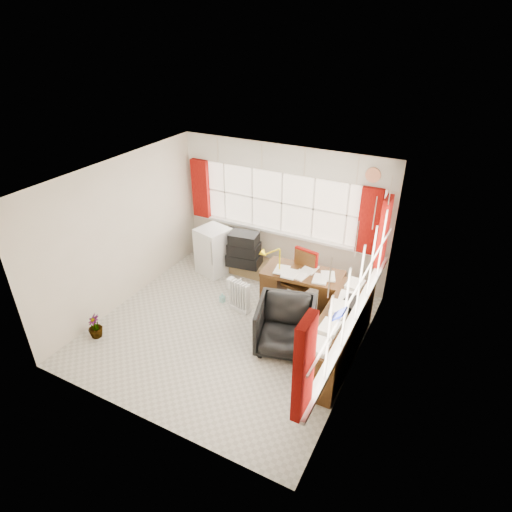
{
  "coord_description": "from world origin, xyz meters",
  "views": [
    {
      "loc": [
        2.89,
        -4.6,
        4.37
      ],
      "look_at": [
        0.21,
        0.55,
        1.12
      ],
      "focal_mm": 30.0,
      "sensor_mm": 36.0,
      "label": 1
    }
  ],
  "objects_px": {
    "desk": "(302,289)",
    "radiator": "(240,299)",
    "office_chair": "(286,326)",
    "desk_lamp": "(280,255)",
    "tv_bench": "(249,266)",
    "crt_tv": "(234,243)",
    "credenza": "(338,334)",
    "task_chair": "(302,278)",
    "mini_fridge": "(214,251)"
  },
  "relations": [
    {
      "from": "desk",
      "to": "mini_fridge",
      "type": "height_order",
      "value": "mini_fridge"
    },
    {
      "from": "tv_bench",
      "to": "mini_fridge",
      "type": "xyz_separation_m",
      "value": [
        -0.6,
        -0.31,
        0.33
      ]
    },
    {
      "from": "desk",
      "to": "radiator",
      "type": "distance_m",
      "value": 1.05
    },
    {
      "from": "desk_lamp",
      "to": "mini_fridge",
      "type": "relative_size",
      "value": 0.48
    },
    {
      "from": "desk_lamp",
      "to": "crt_tv",
      "type": "xyz_separation_m",
      "value": [
        -1.41,
        0.95,
        -0.56
      ]
    },
    {
      "from": "task_chair",
      "to": "credenza",
      "type": "bearing_deg",
      "value": -44.51
    },
    {
      "from": "desk",
      "to": "credenza",
      "type": "xyz_separation_m",
      "value": [
        0.9,
        -0.82,
        -0.02
      ]
    },
    {
      "from": "desk",
      "to": "task_chair",
      "type": "height_order",
      "value": "task_chair"
    },
    {
      "from": "task_chair",
      "to": "desk",
      "type": "bearing_deg",
      "value": -63.56
    },
    {
      "from": "mini_fridge",
      "to": "credenza",
      "type": "bearing_deg",
      "value": -22.78
    },
    {
      "from": "office_chair",
      "to": "radiator",
      "type": "bearing_deg",
      "value": 138.87
    },
    {
      "from": "desk_lamp",
      "to": "office_chair",
      "type": "xyz_separation_m",
      "value": [
        0.5,
        -0.84,
        -0.66
      ]
    },
    {
      "from": "radiator",
      "to": "task_chair",
      "type": "bearing_deg",
      "value": 35.63
    },
    {
      "from": "credenza",
      "to": "desk_lamp",
      "type": "bearing_deg",
      "value": 151.92
    },
    {
      "from": "task_chair",
      "to": "mini_fridge",
      "type": "height_order",
      "value": "task_chair"
    },
    {
      "from": "office_chair",
      "to": "radiator",
      "type": "distance_m",
      "value": 1.18
    },
    {
      "from": "radiator",
      "to": "desk_lamp",
      "type": "bearing_deg",
      "value": 31.46
    },
    {
      "from": "desk",
      "to": "office_chair",
      "type": "distance_m",
      "value": 1.0
    },
    {
      "from": "office_chair",
      "to": "crt_tv",
      "type": "height_order",
      "value": "office_chair"
    },
    {
      "from": "office_chair",
      "to": "desk_lamp",
      "type": "bearing_deg",
      "value": 104.73
    },
    {
      "from": "desk_lamp",
      "to": "credenza",
      "type": "distance_m",
      "value": 1.56
    },
    {
      "from": "radiator",
      "to": "tv_bench",
      "type": "bearing_deg",
      "value": 111.49
    },
    {
      "from": "desk",
      "to": "task_chair",
      "type": "bearing_deg",
      "value": 116.44
    },
    {
      "from": "desk_lamp",
      "to": "task_chair",
      "type": "distance_m",
      "value": 0.64
    },
    {
      "from": "credenza",
      "to": "crt_tv",
      "type": "height_order",
      "value": "credenza"
    },
    {
      "from": "credenza",
      "to": "mini_fridge",
      "type": "xyz_separation_m",
      "value": [
        -2.88,
        1.21,
        0.06
      ]
    },
    {
      "from": "office_chair",
      "to": "radiator",
      "type": "xyz_separation_m",
      "value": [
        -1.06,
        0.5,
        -0.16
      ]
    },
    {
      "from": "crt_tv",
      "to": "radiator",
      "type": "bearing_deg",
      "value": -56.77
    },
    {
      "from": "tv_bench",
      "to": "crt_tv",
      "type": "distance_m",
      "value": 0.54
    },
    {
      "from": "office_chair",
      "to": "desk",
      "type": "bearing_deg",
      "value": 82.29
    },
    {
      "from": "task_chair",
      "to": "tv_bench",
      "type": "xyz_separation_m",
      "value": [
        -1.33,
        0.58,
        -0.43
      ]
    },
    {
      "from": "crt_tv",
      "to": "office_chair",
      "type": "bearing_deg",
      "value": -43.23
    },
    {
      "from": "credenza",
      "to": "tv_bench",
      "type": "xyz_separation_m",
      "value": [
        -2.28,
        1.52,
        -0.27
      ]
    },
    {
      "from": "desk_lamp",
      "to": "crt_tv",
      "type": "relative_size",
      "value": 0.65
    },
    {
      "from": "task_chair",
      "to": "tv_bench",
      "type": "height_order",
      "value": "task_chair"
    },
    {
      "from": "desk_lamp",
      "to": "credenza",
      "type": "xyz_separation_m",
      "value": [
        1.25,
        -0.67,
        -0.65
      ]
    },
    {
      "from": "tv_bench",
      "to": "desk_lamp",
      "type": "bearing_deg",
      "value": -39.66
    },
    {
      "from": "crt_tv",
      "to": "task_chair",
      "type": "bearing_deg",
      "value": -21.77
    },
    {
      "from": "office_chair",
      "to": "radiator",
      "type": "relative_size",
      "value": 1.51
    },
    {
      "from": "desk_lamp",
      "to": "desk",
      "type": "bearing_deg",
      "value": 23.55
    },
    {
      "from": "desk",
      "to": "crt_tv",
      "type": "bearing_deg",
      "value": 155.65
    },
    {
      "from": "tv_bench",
      "to": "office_chair",
      "type": "bearing_deg",
      "value": -47.93
    },
    {
      "from": "task_chair",
      "to": "office_chair",
      "type": "bearing_deg",
      "value": -79.69
    },
    {
      "from": "desk",
      "to": "crt_tv",
      "type": "distance_m",
      "value": 1.93
    },
    {
      "from": "radiator",
      "to": "credenza",
      "type": "distance_m",
      "value": 1.84
    },
    {
      "from": "tv_bench",
      "to": "mini_fridge",
      "type": "relative_size",
      "value": 1.53
    },
    {
      "from": "radiator",
      "to": "crt_tv",
      "type": "height_order",
      "value": "crt_tv"
    },
    {
      "from": "radiator",
      "to": "credenza",
      "type": "relative_size",
      "value": 0.28
    },
    {
      "from": "desk",
      "to": "credenza",
      "type": "relative_size",
      "value": 0.67
    },
    {
      "from": "credenza",
      "to": "radiator",
      "type": "bearing_deg",
      "value": 169.82
    }
  ]
}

